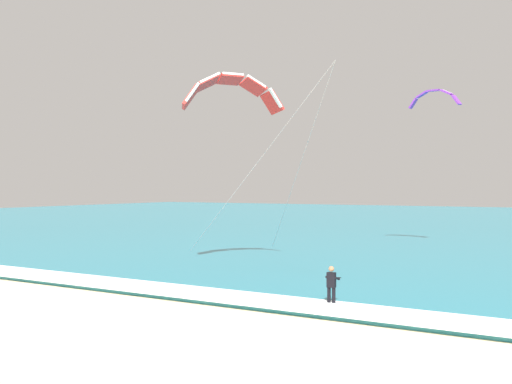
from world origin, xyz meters
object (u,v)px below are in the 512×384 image
(kitesurfer, at_px, (332,285))
(kite_distant, at_px, (434,96))
(kite_primary, at_px, (232,90))
(surfboard, at_px, (331,308))

(kitesurfer, xyz_separation_m, kite_distant, (-1.17, 24.38, 11.02))
(kitesurfer, distance_m, kite_distant, 26.78)
(kite_distant, bearing_deg, kite_primary, -114.63)
(kitesurfer, bearing_deg, surfboard, -88.18)
(kite_primary, xyz_separation_m, kite_distant, (7.93, 17.29, 1.43))
(surfboard, relative_size, kite_distant, 0.35)
(surfboard, height_order, kite_primary, kite_primary)
(surfboard, xyz_separation_m, kite_primary, (-9.09, 7.11, 10.51))
(kitesurfer, bearing_deg, kite_distant, 92.74)
(kitesurfer, xyz_separation_m, kite_primary, (-9.09, 7.10, 9.59))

